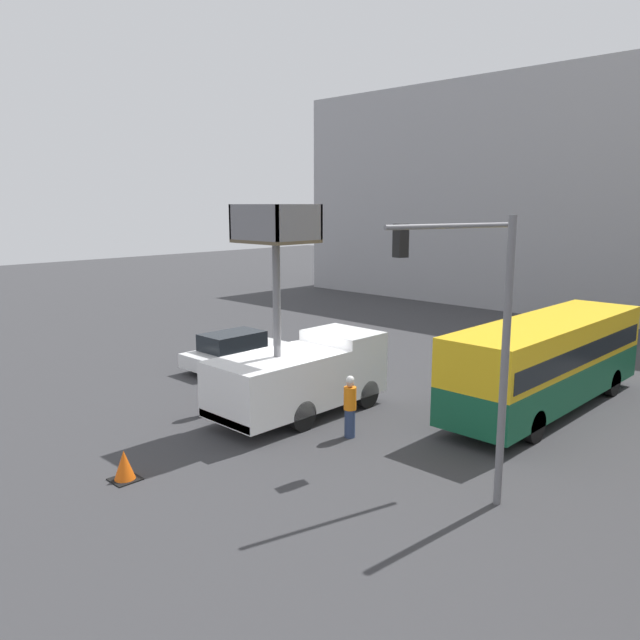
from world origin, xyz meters
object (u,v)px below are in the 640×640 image
at_px(traffic_cone_near_truck, 124,466).
at_px(parked_car_curbside, 235,350).
at_px(road_worker_directing, 350,406).
at_px(road_worker_near_truck, 206,388).
at_px(traffic_light_pole, 465,305).
at_px(utility_truck, 301,370).
at_px(city_bus, 548,357).

relative_size(traffic_cone_near_truck, parked_car_curbside, 0.17).
bearing_deg(road_worker_directing, parked_car_curbside, 14.55).
xyz_separation_m(road_worker_near_truck, parked_car_curbside, (-4.08, 4.44, -0.17)).
distance_m(traffic_light_pole, road_worker_near_truck, 9.46).
height_order(utility_truck, city_bus, utility_truck).
bearing_deg(traffic_cone_near_truck, road_worker_near_truck, 120.32).
bearing_deg(utility_truck, traffic_cone_near_truck, -86.85).
xyz_separation_m(utility_truck, city_bus, (5.56, 6.16, 0.30)).
relative_size(traffic_light_pole, parked_car_curbside, 1.44).
xyz_separation_m(city_bus, road_worker_near_truck, (-7.75, -8.38, -0.86)).
bearing_deg(road_worker_directing, traffic_cone_near_truck, 102.08).
relative_size(traffic_light_pole, road_worker_near_truck, 3.55).
xyz_separation_m(utility_truck, road_worker_near_truck, (-2.19, -2.22, -0.57)).
distance_m(traffic_light_pole, parked_car_curbside, 13.61).
relative_size(traffic_light_pole, road_worker_directing, 3.51).
distance_m(utility_truck, city_bus, 8.31).
bearing_deg(parked_car_curbside, road_worker_directing, -16.65).
bearing_deg(traffic_cone_near_truck, parked_car_curbside, 127.01).
bearing_deg(road_worker_near_truck, road_worker_directing, -26.39).
distance_m(road_worker_near_truck, parked_car_curbside, 6.04).
relative_size(traffic_light_pole, traffic_cone_near_truck, 8.50).
height_order(traffic_light_pole, road_worker_near_truck, traffic_light_pole).
xyz_separation_m(traffic_cone_near_truck, parked_car_curbside, (-6.63, 8.80, 0.41)).
relative_size(utility_truck, road_worker_directing, 3.62).
bearing_deg(traffic_light_pole, city_bus, 97.35).
relative_size(utility_truck, city_bus, 0.68).
height_order(utility_truck, traffic_light_pole, utility_truck).
bearing_deg(road_worker_directing, utility_truck, 22.18).
bearing_deg(traffic_light_pole, road_worker_near_truck, -170.71).
relative_size(road_worker_directing, traffic_cone_near_truck, 2.42).
xyz_separation_m(road_worker_directing, parked_car_curbside, (-8.77, 2.62, -0.18)).
xyz_separation_m(traffic_light_pole, road_worker_near_truck, (-8.65, -1.41, -3.57)).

